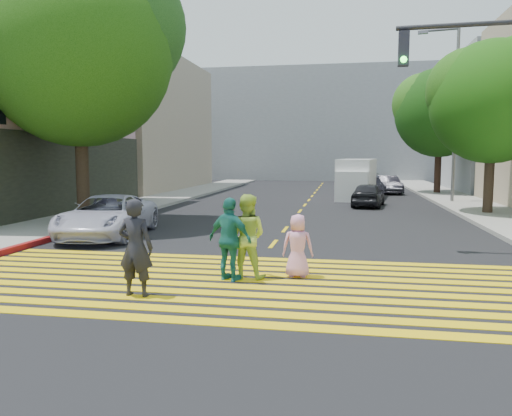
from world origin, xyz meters
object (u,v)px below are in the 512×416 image
(pedestrian_woman, at_px, (246,236))
(dark_car_near, at_px, (368,194))
(pedestrian_man, at_px, (136,248))
(tree_left, at_px, (81,42))
(pedestrian_child, at_px, (298,246))
(white_van, at_px, (356,180))
(dark_car_parked, at_px, (388,185))
(white_sedan, at_px, (108,216))
(silver_car, at_px, (367,181))
(tree_right_far, at_px, (441,108))
(tree_right_near, at_px, (495,95))
(pedestrian_extra, at_px, (230,239))

(pedestrian_woman, xyz_separation_m, dark_car_near, (3.30, 16.09, -0.29))
(pedestrian_man, bearing_deg, tree_left, -54.46)
(pedestrian_child, xyz_separation_m, white_van, (1.68, 20.26, 0.46))
(tree_left, height_order, pedestrian_man, tree_left)
(dark_car_parked, bearing_deg, tree_left, -133.94)
(pedestrian_man, bearing_deg, white_sedan, -57.39)
(pedestrian_man, relative_size, white_sedan, 0.38)
(pedestrian_man, distance_m, pedestrian_woman, 2.51)
(pedestrian_woman, bearing_deg, dark_car_near, -95.99)
(pedestrian_man, height_order, dark_car_parked, pedestrian_man)
(silver_car, distance_m, dark_car_parked, 3.31)
(white_sedan, bearing_deg, silver_car, 62.37)
(silver_car, bearing_deg, pedestrian_woman, 85.05)
(tree_left, distance_m, white_van, 17.85)
(pedestrian_woman, xyz_separation_m, silver_car, (3.73, 28.36, -0.20))
(pedestrian_child, xyz_separation_m, dark_car_parked, (3.96, 25.09, -0.07))
(pedestrian_child, height_order, dark_car_near, pedestrian_child)
(pedestrian_man, xyz_separation_m, pedestrian_child, (2.86, 2.02, -0.23))
(tree_right_far, relative_size, dark_car_near, 2.35)
(white_van, bearing_deg, pedestrian_man, -93.39)
(white_sedan, bearing_deg, tree_right_near, 24.50)
(silver_car, bearing_deg, tree_left, 64.02)
(pedestrian_woman, bearing_deg, tree_right_far, -102.86)
(pedestrian_extra, bearing_deg, silver_car, -76.24)
(tree_right_near, height_order, silver_car, tree_right_near)
(tree_right_near, height_order, dark_car_near, tree_right_near)
(pedestrian_extra, relative_size, white_van, 0.33)
(tree_right_near, bearing_deg, pedestrian_child, -119.94)
(white_sedan, height_order, white_van, white_van)
(pedestrian_child, bearing_deg, dark_car_near, -99.16)
(tree_right_far, relative_size, white_sedan, 1.77)
(pedestrian_woman, bearing_deg, pedestrian_child, -162.11)
(tree_right_far, distance_m, dark_car_near, 11.55)
(pedestrian_child, distance_m, dark_car_parked, 25.40)
(pedestrian_child, distance_m, silver_car, 28.25)
(pedestrian_woman, height_order, silver_car, pedestrian_woman)
(tree_left, relative_size, white_van, 1.90)
(pedestrian_woman, height_order, dark_car_parked, pedestrian_woman)
(pedestrian_child, height_order, white_sedan, pedestrian_child)
(tree_right_near, distance_m, dark_car_near, 7.57)
(dark_car_near, height_order, dark_car_parked, dark_car_parked)
(pedestrian_extra, distance_m, white_van, 21.04)
(tree_right_near, height_order, white_sedan, tree_right_near)
(pedestrian_extra, xyz_separation_m, dark_car_parked, (5.34, 25.64, -0.26))
(pedestrian_man, relative_size, dark_car_parked, 0.49)
(tree_right_far, xyz_separation_m, white_van, (-5.60, -4.58, -4.68))
(tree_right_near, xyz_separation_m, dark_car_near, (-5.11, 3.15, -4.62))
(pedestrian_man, bearing_deg, silver_car, -98.25)
(tree_right_near, relative_size, silver_car, 1.57)
(pedestrian_child, height_order, white_van, white_van)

